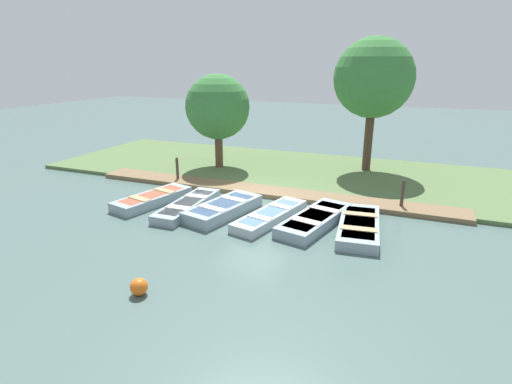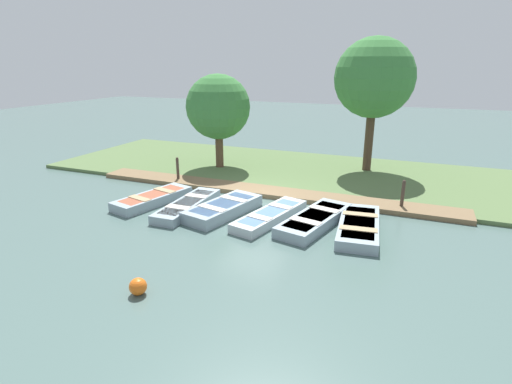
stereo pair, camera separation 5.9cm
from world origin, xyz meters
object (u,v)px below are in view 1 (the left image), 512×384
Objects in this scene: rowboat_2 at (223,208)px; mooring_post_near at (177,170)px; rowboat_1 at (188,205)px; buoy at (139,287)px; rowboat_5 at (359,226)px; rowboat_0 at (153,199)px; mooring_post_far at (402,195)px; rowboat_3 at (270,216)px; rowboat_4 at (315,219)px; park_tree_left at (374,79)px; park_tree_far_left at (218,107)px.

rowboat_2 is 2.87× the size of mooring_post_near.
rowboat_1 is 8.52× the size of buoy.
rowboat_5 is at bearing 73.21° from mooring_post_near.
mooring_post_far reaches higher than rowboat_0.
rowboat_2 is at bearing -73.91° from rowboat_3.
rowboat_1 is (0.11, 1.64, -0.02)m from rowboat_0.
buoy is (5.72, -4.23, 0.03)m from rowboat_5.
rowboat_4 is 8.68m from park_tree_left.
park_tree_left is (-4.94, -1.92, 3.92)m from mooring_post_far.
rowboat_0 is 6.36m from rowboat_4.
rowboat_4 is at bearing 49.91° from park_tree_far_left.
park_tree_far_left is 7.46m from park_tree_left.
mooring_post_far reaches higher than rowboat_1.
rowboat_0 is 2.88× the size of mooring_post_far.
rowboat_3 is at bearing -56.55° from mooring_post_far.
park_tree_far_left is at bearing -166.73° from rowboat_0.
rowboat_3 is (-0.08, 4.82, -0.02)m from rowboat_0.
park_tree_far_left is (-5.31, -6.31, 2.94)m from rowboat_4.
rowboat_2 is at bearing 28.31° from park_tree_far_left.
rowboat_3 is 5.68m from buoy.
rowboat_2 is 0.53× the size of park_tree_left.
rowboat_0 is 7.81m from rowboat_5.
mooring_post_near is (-2.55, -8.47, 0.41)m from rowboat_5.
rowboat_1 is 6.18m from rowboat_5.
rowboat_0 is 6.30m from park_tree_far_left.
rowboat_5 is 9.86m from park_tree_far_left.
rowboat_2 is at bearing -72.17° from rowboat_4.
rowboat_5 is 7.12m from buoy.
park_tree_far_left is (-5.58, 0.05, 2.94)m from rowboat_0.
rowboat_2 is at bearing -64.47° from mooring_post_far.
buoy is 0.09× the size of park_tree_far_left.
rowboat_5 is (-0.37, 6.17, 0.01)m from rowboat_1.
buoy is (8.28, -5.39, -0.38)m from mooring_post_far.
park_tree_left reaches higher than buoy.
rowboat_1 is 3.75m from mooring_post_near.
park_tree_left reaches higher than rowboat_0.
rowboat_4 is (-0.27, 6.36, -0.00)m from rowboat_0.
mooring_post_near is (-2.74, -5.48, 0.42)m from rowboat_3.
park_tree_far_left is at bearing -130.41° from rowboat_5.
park_tree_far_left is at bearing -72.66° from park_tree_left.
mooring_post_near reaches higher than rowboat_4.
rowboat_1 is 0.56× the size of park_tree_left.
rowboat_5 is at bearing 103.06° from rowboat_4.
rowboat_1 is 3.19m from rowboat_3.
rowboat_4 is 7.48m from mooring_post_near.
mooring_post_near is 0.25× the size of park_tree_far_left.
park_tree_left is (-7.87, 5.41, 4.33)m from rowboat_1.
park_tree_left is (-7.76, 7.05, 4.31)m from rowboat_0.
rowboat_4 is 8.92× the size of buoy.
buoy is at bearing -12.78° from rowboat_4.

